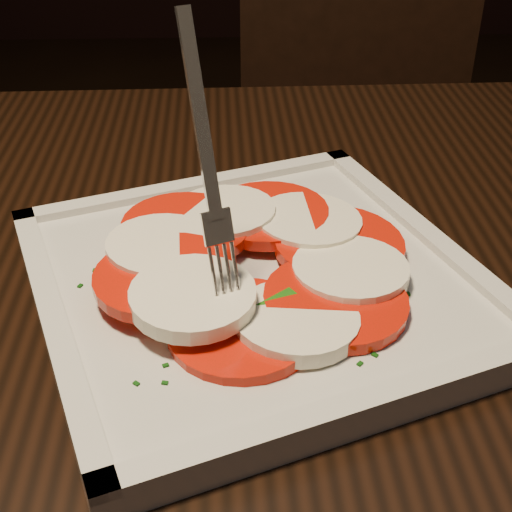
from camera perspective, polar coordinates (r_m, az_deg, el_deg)
name	(u,v)px	position (r m, az deg, el deg)	size (l,w,h in m)	color
table	(326,407)	(0.54, 5.60, -11.96)	(1.21, 0.82, 0.75)	black
chair	(358,124)	(1.29, 8.16, 10.42)	(0.44, 0.44, 0.93)	black
plate	(256,284)	(0.47, 0.00, -2.29)	(0.28, 0.28, 0.01)	silver
caprese_salad	(256,261)	(0.46, 0.00, -0.41)	(0.22, 0.22, 0.03)	red
fork	(202,152)	(0.40, -4.37, 8.33)	(0.02, 0.05, 0.15)	white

